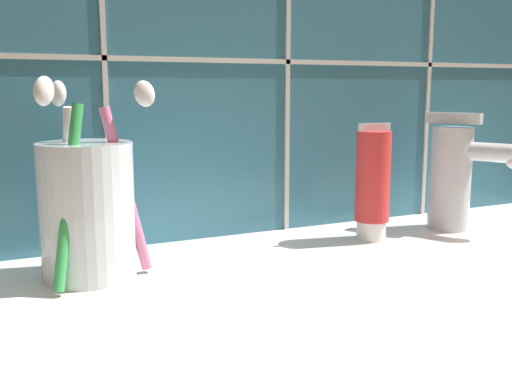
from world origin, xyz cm
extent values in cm
cube|color=white|center=(0.00, 0.00, 1.00)|extent=(78.41, 34.96, 2.00)
cube|color=beige|center=(0.00, 16.88, 20.74)|extent=(88.41, 0.24, 0.50)
cube|color=beige|center=(21.56, 16.88, 27.29)|extent=(0.50, 0.24, 54.58)
cylinder|color=silver|center=(-20.88, 9.26, 7.75)|extent=(7.86, 7.86, 11.50)
cylinder|color=pink|center=(-17.72, 8.52, 9.40)|extent=(4.06, 1.81, 14.19)
ellipsoid|color=white|center=(-15.99, 8.10, 17.47)|extent=(2.37, 1.77, 2.51)
cylinder|color=white|center=(-22.12, 11.12, 9.39)|extent=(1.62, 3.01, 14.12)
ellipsoid|color=white|center=(-22.42, 12.23, 17.48)|extent=(1.77, 2.25, 2.42)
cylinder|color=green|center=(-22.61, 6.76, 9.53)|extent=(3.79, 4.22, 14.50)
ellipsoid|color=white|center=(-24.07, 5.05, 17.73)|extent=(2.43, 2.53, 2.57)
cylinder|color=white|center=(8.14, 9.26, 3.04)|extent=(3.06, 3.06, 2.08)
cylinder|color=red|center=(8.14, 9.26, 8.80)|extent=(3.60, 3.60, 9.46)
cube|color=silver|center=(8.14, 9.26, 13.93)|extent=(3.78, 0.36, 0.80)
cylinder|color=silver|center=(19.03, 9.62, 7.81)|extent=(4.57, 4.57, 11.61)
cylinder|color=silver|center=(20.65, 6.71, 11.06)|extent=(5.05, 6.83, 2.06)
cube|color=silver|center=(19.03, 9.62, 14.61)|extent=(4.15, 5.92, 1.20)
camera|label=1|loc=(-27.27, -39.32, 17.99)|focal=40.00mm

